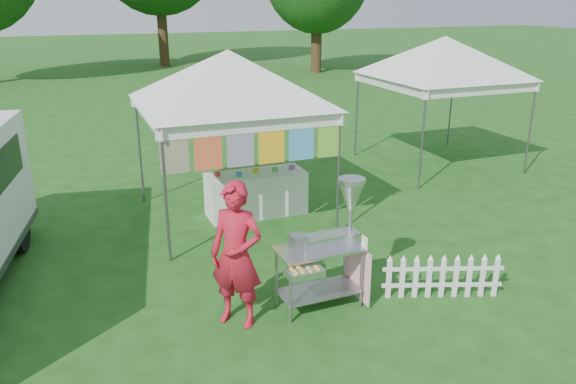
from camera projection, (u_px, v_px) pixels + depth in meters
name	position (u px, v px, depth m)	size (l,w,h in m)	color
ground	(309.00, 309.00, 7.28)	(120.00, 120.00, 0.00)	#1C4B15
canopy_main	(228.00, 50.00, 9.37)	(4.24, 4.24, 3.45)	#59595E
canopy_right	(446.00, 36.00, 12.60)	(4.24, 4.24, 3.45)	#59595E
donut_cart	(333.00, 235.00, 7.08)	(1.21, 0.85, 1.69)	gray
vendor	(237.00, 255.00, 6.70)	(0.67, 0.44, 1.83)	red
picket_fence	(442.00, 278.00, 7.48)	(1.53, 0.57, 0.56)	white
display_table	(256.00, 193.00, 10.35)	(1.80, 0.70, 0.80)	white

